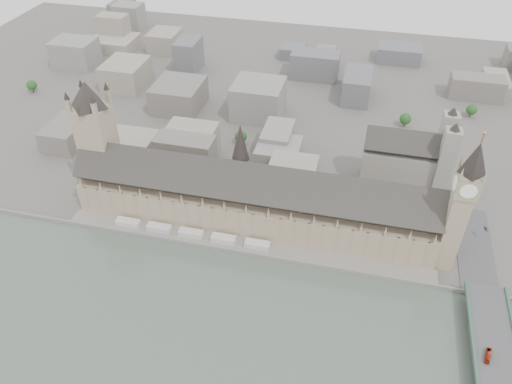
% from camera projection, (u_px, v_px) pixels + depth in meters
% --- Properties ---
extents(ground, '(900.00, 900.00, 0.00)m').
position_uv_depth(ground, '(246.00, 240.00, 365.93)').
color(ground, '#595651').
rests_on(ground, ground).
extents(embankment_wall, '(600.00, 1.50, 3.00)m').
position_uv_depth(embankment_wall, '(241.00, 252.00, 353.56)').
color(embankment_wall, gray).
rests_on(embankment_wall, ground).
extents(river_terrace, '(270.00, 15.00, 2.00)m').
position_uv_depth(river_terrace, '(244.00, 246.00, 359.59)').
color(river_terrace, gray).
rests_on(river_terrace, ground).
extents(terrace_tents, '(118.00, 7.00, 4.00)m').
position_uv_depth(terrace_tents, '(191.00, 233.00, 365.51)').
color(terrace_tents, silver).
rests_on(terrace_tents, river_terrace).
extents(palace_of_westminster, '(265.00, 40.73, 55.44)m').
position_uv_depth(palace_of_westminster, '(252.00, 199.00, 366.87)').
color(palace_of_westminster, gray).
rests_on(palace_of_westminster, ground).
extents(elizabeth_tower, '(17.00, 17.00, 107.50)m').
position_uv_depth(elizabeth_tower, '(462.00, 200.00, 310.50)').
color(elizabeth_tower, gray).
rests_on(elizabeth_tower, ground).
extents(victoria_tower, '(30.00, 30.00, 100.00)m').
position_uv_depth(victoria_tower, '(97.00, 136.00, 374.08)').
color(victoria_tower, gray).
rests_on(victoria_tower, ground).
extents(central_tower, '(13.00, 13.00, 48.00)m').
position_uv_depth(central_tower, '(241.00, 153.00, 351.69)').
color(central_tower, gray).
rests_on(central_tower, ground).
extents(westminster_abbey, '(68.00, 36.00, 64.00)m').
position_uv_depth(westminster_abbey, '(408.00, 160.00, 402.31)').
color(westminster_abbey, gray).
rests_on(westminster_abbey, ground).
extents(city_skyline_inland, '(720.00, 360.00, 38.00)m').
position_uv_depth(city_skyline_inland, '(302.00, 75.00, 540.96)').
color(city_skyline_inland, gray).
rests_on(city_skyline_inland, ground).
extents(park_trees, '(110.00, 30.00, 15.00)m').
position_uv_depth(park_trees, '(253.00, 182.00, 408.88)').
color(park_trees, '#193F16').
rests_on(park_trees, ground).
extents(red_bus_north, '(4.72, 10.53, 2.86)m').
position_uv_depth(red_bus_north, '(488.00, 356.00, 276.33)').
color(red_bus_north, '#9E2912').
rests_on(red_bus_north, westminster_bridge).
extents(car_approach, '(3.26, 5.09, 1.37)m').
position_uv_depth(car_approach, '(486.00, 229.00, 359.02)').
color(car_approach, gray).
rests_on(car_approach, westminster_bridge).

